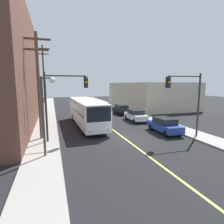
% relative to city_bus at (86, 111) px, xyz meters
% --- Properties ---
extents(ground_plane, '(120.00, 120.00, 0.00)m').
position_rel_city_bus_xyz_m(ground_plane, '(2.46, -6.73, -1.82)').
color(ground_plane, black).
extents(sidewalk_left, '(2.50, 90.00, 0.15)m').
position_rel_city_bus_xyz_m(sidewalk_left, '(-4.79, 3.27, -1.74)').
color(sidewalk_left, gray).
rests_on(sidewalk_left, ground).
extents(sidewalk_right, '(2.50, 90.00, 0.15)m').
position_rel_city_bus_xyz_m(sidewalk_right, '(9.71, 3.27, -1.74)').
color(sidewalk_right, gray).
rests_on(sidewalk_right, ground).
extents(lane_stripe_center, '(0.16, 60.00, 0.01)m').
position_rel_city_bus_xyz_m(lane_stripe_center, '(2.46, 8.27, -1.81)').
color(lane_stripe_center, '#D8CC4C').
rests_on(lane_stripe_center, ground).
extents(building_right_warehouse, '(12.00, 21.08, 5.43)m').
position_rel_city_bus_xyz_m(building_right_warehouse, '(16.96, 15.41, 0.90)').
color(building_right_warehouse, beige).
rests_on(building_right_warehouse, ground).
extents(city_bus, '(2.83, 12.20, 3.20)m').
position_rel_city_bus_xyz_m(city_bus, '(0.00, 0.00, 0.00)').
color(city_bus, silver).
rests_on(city_bus, ground).
extents(parked_car_blue, '(1.89, 4.43, 1.62)m').
position_rel_city_bus_xyz_m(parked_car_blue, '(7.28, -5.91, -0.98)').
color(parked_car_blue, navy).
rests_on(parked_car_blue, ground).
extents(parked_car_white, '(1.90, 4.44, 1.62)m').
position_rel_city_bus_xyz_m(parked_car_white, '(7.08, 0.85, -0.98)').
color(parked_car_white, silver).
rests_on(parked_car_white, ground).
extents(parked_car_black, '(1.88, 4.43, 1.62)m').
position_rel_city_bus_xyz_m(parked_car_black, '(7.37, 7.18, -0.98)').
color(parked_car_black, black).
rests_on(parked_car_black, ground).
extents(utility_pole_near, '(2.40, 0.28, 9.46)m').
position_rel_city_bus_xyz_m(utility_pole_near, '(-5.03, -4.53, 3.55)').
color(utility_pole_near, brown).
rests_on(utility_pole_near, sidewalk_left).
extents(utility_pole_mid, '(2.40, 0.28, 11.63)m').
position_rel_city_bus_xyz_m(utility_pole_mid, '(-5.14, 12.62, 4.68)').
color(utility_pole_mid, brown).
rests_on(utility_pole_mid, sidewalk_left).
extents(traffic_signal_left_corner, '(3.75, 0.48, 6.00)m').
position_rel_city_bus_xyz_m(traffic_signal_left_corner, '(-2.95, -5.72, 2.49)').
color(traffic_signal_left_corner, '#2D2D33').
rests_on(traffic_signal_left_corner, sidewalk_left).
extents(traffic_signal_right_corner, '(3.75, 0.48, 6.00)m').
position_rel_city_bus_xyz_m(traffic_signal_right_corner, '(7.88, -8.22, 2.49)').
color(traffic_signal_right_corner, '#2D2D33').
rests_on(traffic_signal_right_corner, sidewalk_right).
extents(street_lamp_left, '(0.98, 0.40, 5.50)m').
position_rel_city_bus_xyz_m(street_lamp_left, '(-4.36, -9.18, 1.92)').
color(street_lamp_left, '#38383D').
rests_on(street_lamp_left, sidewalk_left).
extents(fire_hydrant, '(0.44, 0.26, 0.84)m').
position_rel_city_bus_xyz_m(fire_hydrant, '(9.31, -2.85, -1.23)').
color(fire_hydrant, red).
rests_on(fire_hydrant, sidewalk_right).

